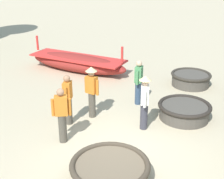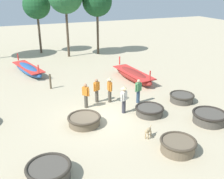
# 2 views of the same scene
# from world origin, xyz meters

# --- Properties ---
(ground_plane) EXTENTS (80.00, 80.00, 0.00)m
(ground_plane) POSITION_xyz_m (0.00, 0.00, 0.00)
(ground_plane) COLOR #BCAD8C
(coracle_weathered) EXTENTS (1.58, 1.58, 0.52)m
(coracle_weathered) POSITION_xyz_m (5.71, 0.09, 0.28)
(coracle_weathered) COLOR #4C473F
(coracle_weathered) RESTS_ON ground
(coracle_upturned) EXTENTS (1.80, 1.80, 0.51)m
(coracle_upturned) POSITION_xyz_m (-0.97, -0.43, 0.28)
(coracle_upturned) COLOR brown
(coracle_upturned) RESTS_ON ground
(coracle_nearest) EXTENTS (1.67, 1.67, 0.49)m
(coracle_nearest) POSITION_xyz_m (2.87, -0.71, 0.27)
(coracle_nearest) COLOR #4C473F
(coracle_nearest) RESTS_ON ground
(long_boat_ochre_hull) EXTENTS (1.70, 4.91, 1.39)m
(long_boat_ochre_hull) POSITION_xyz_m (4.67, 5.00, 0.40)
(long_boat_ochre_hull) COLOR maroon
(long_boat_ochre_hull) RESTS_ON ground
(fisherman_by_coracle) EXTENTS (0.52, 0.30, 1.57)m
(fisherman_by_coracle) POSITION_xyz_m (3.03, 1.02, 0.84)
(fisherman_by_coracle) COLOR #2D425B
(fisherman_by_coracle) RESTS_ON ground
(fisherman_with_hat) EXTENTS (0.49, 0.35, 1.57)m
(fisherman_with_hat) POSITION_xyz_m (0.62, 2.10, 0.84)
(fisherman_with_hat) COLOR #4C473D
(fisherman_with_hat) RESTS_ON ground
(fisherman_standing_left) EXTENTS (0.48, 0.36, 1.67)m
(fisherman_standing_left) POSITION_xyz_m (1.58, 0.05, 0.96)
(fisherman_standing_left) COLOR #383842
(fisherman_standing_left) RESTS_ON ground
(fisherman_crouching) EXTENTS (0.38, 0.44, 1.57)m
(fisherman_crouching) POSITION_xyz_m (-0.25, 1.57, 0.84)
(fisherman_crouching) COLOR #4C473D
(fisherman_crouching) RESTS_ON ground
(fisherman_standing_right) EXTENTS (0.36, 0.53, 1.67)m
(fisherman_standing_right) POSITION_xyz_m (1.39, 1.78, 0.96)
(fisherman_standing_right) COLOR #4C473D
(fisherman_standing_right) RESTS_ON ground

